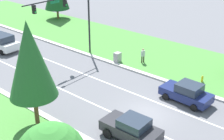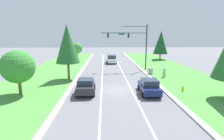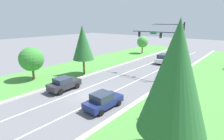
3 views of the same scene
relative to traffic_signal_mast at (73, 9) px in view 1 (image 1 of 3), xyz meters
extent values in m
plane|color=slate|center=(-4.05, -12.64, -5.64)|extent=(160.00, 160.00, 0.00)
cube|color=beige|center=(1.60, -12.64, -5.57)|extent=(0.50, 90.00, 0.15)
cube|color=#4C8E3D|center=(6.85, -12.64, -5.60)|extent=(10.00, 90.00, 0.08)
cube|color=white|center=(-5.85, -12.64, -5.64)|extent=(0.14, 81.00, 0.01)
cube|color=white|center=(-2.25, -12.64, -5.64)|extent=(0.14, 81.00, 0.01)
cylinder|color=black|center=(2.39, 0.01, -1.41)|extent=(0.20, 0.20, 8.47)
cube|color=#147042|center=(-2.27, 0.01, 1.08)|extent=(1.10, 0.04, 0.28)
cube|color=black|center=(-1.00, 0.01, 0.80)|extent=(0.28, 0.32, 0.80)
sphere|color=#2D2D2D|center=(-1.00, -0.16, 1.03)|extent=(0.16, 0.16, 0.16)
sphere|color=#2D2D2D|center=(-1.00, -0.16, 0.80)|extent=(0.16, 0.16, 0.16)
sphere|color=#23D647|center=(-1.00, -0.16, 0.57)|extent=(0.16, 0.16, 0.16)
cube|color=black|center=(-4.81, 0.01, 0.80)|extent=(0.28, 0.32, 0.80)
sphere|color=#2D2D2D|center=(-4.81, -0.16, 1.03)|extent=(0.16, 0.16, 0.16)
sphere|color=#2D2D2D|center=(-4.81, -0.16, 0.80)|extent=(0.16, 0.16, 0.16)
sphere|color=#23D647|center=(-4.81, -0.16, 0.57)|extent=(0.16, 0.16, 0.16)
cube|color=white|center=(-3.80, 8.59, -4.90)|extent=(2.27, 4.64, 0.85)
cube|color=#283342|center=(-3.79, 8.48, -4.09)|extent=(1.98, 2.82, 0.77)
cylinder|color=black|center=(-2.88, 10.05, -5.32)|extent=(0.27, 0.65, 0.64)
cylinder|color=black|center=(-2.73, 7.24, -5.32)|extent=(0.27, 0.65, 0.64)
cylinder|color=black|center=(-4.73, 7.13, -5.32)|extent=(0.27, 0.65, 0.64)
cube|color=navy|center=(-0.49, -13.93, -4.99)|extent=(2.04, 4.33, 0.69)
cube|color=#283342|center=(-0.49, -14.19, -4.30)|extent=(1.77, 1.98, 0.69)
cylinder|color=black|center=(0.49, -12.64, -5.34)|extent=(0.26, 0.61, 0.60)
cylinder|color=black|center=(-1.37, -12.58, -5.34)|extent=(0.26, 0.61, 0.60)
cylinder|color=black|center=(0.39, -15.28, -5.34)|extent=(0.26, 0.61, 0.60)
cylinder|color=black|center=(-1.46, -15.22, -5.34)|extent=(0.26, 0.61, 0.60)
cube|color=#28282D|center=(-7.60, -13.53, -4.90)|extent=(1.98, 4.26, 0.75)
cube|color=#283342|center=(-7.59, -13.79, -4.22)|extent=(1.73, 1.94, 0.59)
cylinder|color=black|center=(-6.72, -12.20, -5.27)|extent=(0.26, 0.75, 0.74)
cylinder|color=black|center=(-8.55, -12.26, -5.27)|extent=(0.26, 0.75, 0.74)
cylinder|color=black|center=(-6.65, -14.81, -5.27)|extent=(0.26, 0.75, 0.74)
cube|color=#9E9E99|center=(2.18, -4.32, -5.07)|extent=(0.70, 0.60, 1.13)
cylinder|color=#42382D|center=(3.66, -6.50, -5.22)|extent=(0.14, 0.14, 0.84)
cylinder|color=#42382D|center=(3.91, -6.56, -5.22)|extent=(0.14, 0.14, 0.84)
cube|color=#B7B7BC|center=(3.78, -6.53, -4.50)|extent=(0.42, 0.31, 0.60)
sphere|color=tan|center=(3.78, -6.53, -4.06)|extent=(0.22, 0.22, 0.22)
cylinder|color=gold|center=(3.65, -13.47, -5.37)|extent=(0.20, 0.20, 0.55)
sphere|color=gold|center=(3.65, -13.47, -5.03)|extent=(0.18, 0.18, 0.18)
cylinder|color=gold|center=(3.53, -13.47, -5.34)|extent=(0.10, 0.09, 0.09)
cylinder|color=gold|center=(3.77, -13.47, -5.34)|extent=(0.10, 0.09, 0.09)
cylinder|color=brown|center=(9.67, 14.11, -4.81)|extent=(0.32, 0.32, 1.65)
cylinder|color=brown|center=(-10.75, -7.31, -4.37)|extent=(0.32, 0.32, 2.55)
cone|color=#28662D|center=(-10.75, -7.31, -0.36)|extent=(3.41, 3.41, 5.46)
camera|label=1|loc=(-21.92, -24.00, 7.75)|focal=50.00mm
camera|label=2|loc=(-5.47, -32.66, 0.73)|focal=28.00mm
camera|label=3|loc=(10.47, -26.01, 3.01)|focal=28.00mm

